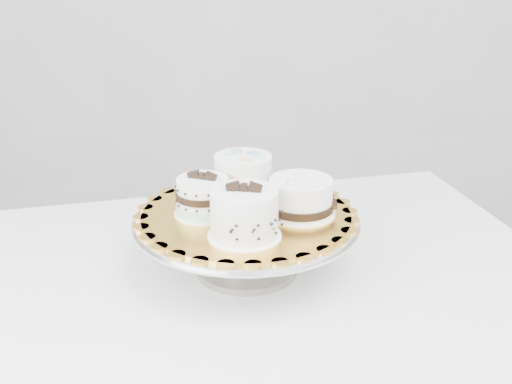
{
  "coord_description": "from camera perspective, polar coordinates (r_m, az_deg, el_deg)",
  "views": [
    {
      "loc": [
        -0.14,
        -0.76,
        1.32
      ],
      "look_at": [
        -0.06,
        0.27,
        0.9
      ],
      "focal_mm": 45.0,
      "sensor_mm": 36.0,
      "label": 1
    }
  ],
  "objects": [
    {
      "name": "cake_banded",
      "position": [
        1.11,
        -4.74,
        -0.51
      ],
      "size": [
        0.12,
        0.12,
        0.08
      ],
      "rotation": [
        0.0,
        0.0,
        -0.4
      ],
      "color": "white",
      "rests_on": "cake_board"
    },
    {
      "name": "cake_swirl",
      "position": [
        1.03,
        -1.05,
        -2.05
      ],
      "size": [
        0.13,
        0.13,
        0.1
      ],
      "rotation": [
        0.0,
        0.0,
        -0.2
      ],
      "color": "white",
      "rests_on": "cake_board"
    },
    {
      "name": "table",
      "position": [
        1.21,
        -1.62,
        -10.45
      ],
      "size": [
        1.3,
        0.98,
        0.75
      ],
      "rotation": [
        0.0,
        0.0,
        0.17
      ],
      "color": "white",
      "rests_on": "floor"
    },
    {
      "name": "cake_dots",
      "position": [
        1.18,
        -1.16,
        1.47
      ],
      "size": [
        0.13,
        0.13,
        0.08
      ],
      "rotation": [
        0.0,
        0.0,
        -0.25
      ],
      "color": "white",
      "rests_on": "cake_board"
    },
    {
      "name": "cake_ribbon",
      "position": [
        1.11,
        4.03,
        -0.53
      ],
      "size": [
        0.13,
        0.12,
        0.07
      ],
      "rotation": [
        0.0,
        0.0,
        0.07
      ],
      "color": "white",
      "rests_on": "cake_board"
    },
    {
      "name": "cake_stand",
      "position": [
        1.14,
        -0.86,
        -3.69
      ],
      "size": [
        0.4,
        0.4,
        0.11
      ],
      "color": "gray",
      "rests_on": "table"
    },
    {
      "name": "cake_board",
      "position": [
        1.13,
        -0.87,
        -2.02
      ],
      "size": [
        0.46,
        0.46,
        0.01
      ],
      "primitive_type": "cylinder",
      "rotation": [
        0.0,
        0.0,
        0.32
      ],
      "color": "gold",
      "rests_on": "cake_stand"
    }
  ]
}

